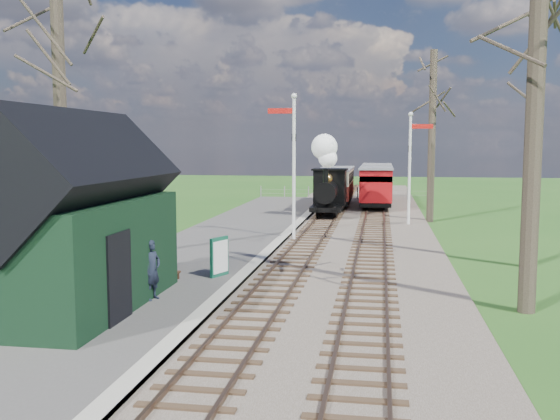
{
  "coord_description": "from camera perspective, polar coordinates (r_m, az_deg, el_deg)",
  "views": [
    {
      "loc": [
        2.91,
        -9.81,
        4.14
      ],
      "look_at": [
        -0.92,
        13.75,
        1.6
      ],
      "focal_mm": 40.0,
      "sensor_mm": 36.0,
      "label": 1
    }
  ],
  "objects": [
    {
      "name": "distant_hills",
      "position": [
        76.94,
        7.89,
        -9.32
      ],
      "size": [
        114.4,
        48.0,
        22.02
      ],
      "color": "#385B23",
      "rests_on": "ground"
    },
    {
      "name": "coping_strip",
      "position": [
        24.5,
        -0.55,
        -3.41
      ],
      "size": [
        0.4,
        44.0,
        0.21
      ],
      "primitive_type": "cube",
      "color": "#B2AD9E",
      "rests_on": "ground"
    },
    {
      "name": "bench",
      "position": [
        18.16,
        -10.71,
        -5.48
      ],
      "size": [
        0.55,
        1.29,
        0.72
      ],
      "color": "#402416",
      "rests_on": "platform"
    },
    {
      "name": "semaphore_far",
      "position": [
        31.86,
        11.91,
        4.52
      ],
      "size": [
        1.22,
        0.24,
        5.72
      ],
      "color": "silver",
      "rests_on": "ground"
    },
    {
      "name": "semaphore_near",
      "position": [
        26.08,
        1.13,
        4.93
      ],
      "size": [
        1.22,
        0.24,
        6.22
      ],
      "color": "silver",
      "rests_on": "ground"
    },
    {
      "name": "person",
      "position": [
        16.16,
        -11.62,
        -5.38
      ],
      "size": [
        0.52,
        0.64,
        1.53
      ],
      "primitive_type": "imported",
      "rotation": [
        0.0,
        0.0,
        1.27
      ],
      "color": "#1A1F2E",
      "rests_on": "platform"
    },
    {
      "name": "locomotive",
      "position": [
        34.75,
        4.41,
        2.63
      ],
      "size": [
        1.79,
        4.17,
        4.47
      ],
      "color": "black",
      "rests_on": "ground"
    },
    {
      "name": "sign_board",
      "position": [
        18.71,
        -5.56,
        -4.27
      ],
      "size": [
        0.39,
        0.77,
        1.18
      ],
      "color": "#104E36",
      "rests_on": "platform"
    },
    {
      "name": "ground",
      "position": [
        11.04,
        -7.02,
        -15.99
      ],
      "size": [
        140.0,
        140.0,
        0.0
      ],
      "primitive_type": "plane",
      "color": "#25541A",
      "rests_on": "ground"
    },
    {
      "name": "bare_trees",
      "position": [
        20.0,
        4.77,
        9.11
      ],
      "size": [
        15.51,
        22.39,
        12.0
      ],
      "color": "#382D23",
      "rests_on": "ground"
    },
    {
      "name": "station_shed",
      "position": [
        15.69,
        -18.19,
        -1.08
      ],
      "size": [
        3.25,
        6.3,
        4.78
      ],
      "color": "black",
      "rests_on": "platform"
    },
    {
      "name": "coach",
      "position": [
        40.82,
        5.14,
        2.35
      ],
      "size": [
        2.08,
        7.15,
        2.19
      ],
      "color": "black",
      "rests_on": "ground"
    },
    {
      "name": "ballast_bed",
      "position": [
        32.11,
        6.29,
        -1.28
      ],
      "size": [
        8.0,
        60.0,
        0.1
      ],
      "primitive_type": "cube",
      "color": "brown",
      "rests_on": "ground"
    },
    {
      "name": "platform",
      "position": [
        24.99,
        -5.76,
        -3.26
      ],
      "size": [
        5.0,
        44.0,
        0.2
      ],
      "primitive_type": "cube",
      "color": "#474442",
      "rests_on": "ground"
    },
    {
      "name": "track_near",
      "position": [
        32.2,
        3.98,
        -1.15
      ],
      "size": [
        1.6,
        60.0,
        0.15
      ],
      "color": "brown",
      "rests_on": "ground"
    },
    {
      "name": "red_carriage_a",
      "position": [
        39.66,
        8.78,
        2.17
      ],
      "size": [
        2.05,
        5.08,
        2.16
      ],
      "color": "black",
      "rests_on": "ground"
    },
    {
      "name": "fence_line",
      "position": [
        46.03,
        5.96,
        1.56
      ],
      "size": [
        12.6,
        0.08,
        1.0
      ],
      "color": "slate",
      "rests_on": "ground"
    },
    {
      "name": "track_far",
      "position": [
        32.07,
        8.61,
        -1.23
      ],
      "size": [
        1.6,
        60.0,
        0.15
      ],
      "color": "brown",
      "rests_on": "ground"
    },
    {
      "name": "red_carriage_b",
      "position": [
        45.15,
        8.84,
        2.64
      ],
      "size": [
        2.05,
        5.08,
        2.16
      ],
      "color": "black",
      "rests_on": "ground"
    }
  ]
}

